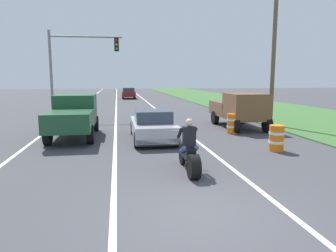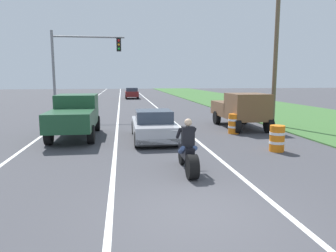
# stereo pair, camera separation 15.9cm
# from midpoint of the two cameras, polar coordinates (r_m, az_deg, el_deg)

# --- Properties ---
(ground_plane) EXTENTS (160.00, 160.00, 0.00)m
(ground_plane) POSITION_cam_midpoint_polar(r_m,az_deg,el_deg) (6.73, 6.20, -15.70)
(ground_plane) COLOR #424247
(lane_stripe_left_solid) EXTENTS (0.14, 120.00, 0.01)m
(lane_stripe_left_solid) POSITION_cam_midpoint_polar(r_m,az_deg,el_deg) (26.36, -16.66, 2.26)
(lane_stripe_left_solid) COLOR white
(lane_stripe_left_solid) RESTS_ON ground
(lane_stripe_right_solid) EXTENTS (0.14, 120.00, 0.01)m
(lane_stripe_right_solid) POSITION_cam_midpoint_polar(r_m,az_deg,el_deg) (26.29, -0.93, 2.60)
(lane_stripe_right_solid) COLOR white
(lane_stripe_right_solid) RESTS_ON ground
(lane_stripe_centre_dashed) EXTENTS (0.14, 120.00, 0.01)m
(lane_stripe_centre_dashed) POSITION_cam_midpoint_polar(r_m,az_deg,el_deg) (26.08, -8.81, 2.45)
(lane_stripe_centre_dashed) COLOR white
(lane_stripe_centre_dashed) RESTS_ON ground
(grass_verge_right) EXTENTS (10.00, 120.00, 0.06)m
(grass_verge_right) POSITION_cam_midpoint_polar(r_m,az_deg,el_deg) (29.36, 19.08, 2.81)
(grass_verge_right) COLOR #3D6B33
(grass_verge_right) RESTS_ON ground
(motorcycle_with_rider) EXTENTS (0.70, 2.21, 1.62)m
(motorcycle_with_rider) POSITION_cam_midpoint_polar(r_m,az_deg,el_deg) (9.28, 4.12, -4.95)
(motorcycle_with_rider) COLOR black
(motorcycle_with_rider) RESTS_ON ground
(sports_car_silver) EXTENTS (1.84, 4.30, 1.37)m
(sports_car_silver) POSITION_cam_midpoint_polar(r_m,az_deg,el_deg) (14.20, -2.34, -0.03)
(sports_car_silver) COLOR #B7B7BC
(sports_car_silver) RESTS_ON ground
(pickup_truck_left_lane_dark_green) EXTENTS (2.02, 4.80, 1.98)m
(pickup_truck_left_lane_dark_green) POSITION_cam_midpoint_polar(r_m,az_deg,el_deg) (15.38, -16.28, 2.09)
(pickup_truck_left_lane_dark_green) COLOR #1E4C2D
(pickup_truck_left_lane_dark_green) RESTS_ON ground
(pickup_truck_right_shoulder_brown) EXTENTS (2.02, 4.80, 1.98)m
(pickup_truck_right_shoulder_brown) POSITION_cam_midpoint_polar(r_m,az_deg,el_deg) (18.07, 13.30, 3.13)
(pickup_truck_right_shoulder_brown) COLOR brown
(pickup_truck_right_shoulder_brown) RESTS_ON ground
(traffic_light_mast_near) EXTENTS (4.98, 0.34, 6.00)m
(traffic_light_mast_near) POSITION_cam_midpoint_polar(r_m,az_deg,el_deg) (23.05, -16.13, 11.43)
(traffic_light_mast_near) COLOR gray
(traffic_light_mast_near) RESTS_ON ground
(utility_pole_roadside) EXTENTS (0.24, 0.24, 8.70)m
(utility_pole_roadside) POSITION_cam_midpoint_polar(r_m,az_deg,el_deg) (19.31, 19.23, 12.87)
(utility_pole_roadside) COLOR brown
(utility_pole_roadside) RESTS_ON ground
(construction_barrel_nearest) EXTENTS (0.58, 0.58, 1.00)m
(construction_barrel_nearest) POSITION_cam_midpoint_polar(r_m,az_deg,el_deg) (12.72, 19.53, -2.12)
(construction_barrel_nearest) COLOR orange
(construction_barrel_nearest) RESTS_ON ground
(construction_barrel_mid) EXTENTS (0.58, 0.58, 1.00)m
(construction_barrel_mid) POSITION_cam_midpoint_polar(r_m,az_deg,el_deg) (16.21, 12.15, 0.42)
(construction_barrel_mid) COLOR orange
(construction_barrel_mid) RESTS_ON ground
(distant_car_far_ahead) EXTENTS (1.80, 4.00, 1.50)m
(distant_car_far_ahead) POSITION_cam_midpoint_polar(r_m,az_deg,el_deg) (43.93, -6.50, 5.98)
(distant_car_far_ahead) COLOR maroon
(distant_car_far_ahead) RESTS_ON ground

